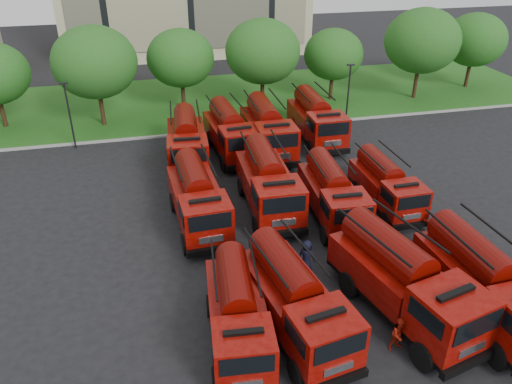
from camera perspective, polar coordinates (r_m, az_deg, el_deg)
ground at (r=25.71m, az=-0.16°, el=-8.10°), size 140.00×140.00×0.00m
lawn at (r=48.72m, az=-7.27°, el=10.27°), size 70.00×16.00×0.12m
curb at (r=41.16m, az=-5.90°, el=6.80°), size 70.00×0.30×0.14m
tree_2 at (r=42.83m, az=-17.96°, el=13.92°), size 6.72×6.72×8.22m
tree_3 at (r=45.43m, az=-8.62°, el=14.89°), size 5.88×5.88×7.19m
tree_4 at (r=44.98m, az=0.76°, el=15.77°), size 6.55×6.55×8.01m
tree_5 at (r=48.23m, az=8.85°, el=15.28°), size 5.46×5.46×6.68m
tree_6 at (r=50.21m, az=18.47°, el=16.07°), size 6.89×6.89×8.42m
tree_7 at (r=55.81m, az=23.74°, el=15.63°), size 6.05×6.05×7.39m
lamp_post_0 at (r=39.61m, az=-20.58°, el=8.57°), size 0.60×0.25×5.11m
lamp_post_1 at (r=42.65m, az=10.52°, el=11.31°), size 0.60×0.25×5.11m
fire_truck_0 at (r=20.69m, az=-2.11°, el=-13.62°), size 2.91×6.77×3.00m
fire_truck_1 at (r=21.13m, az=4.47°, el=-12.11°), size 3.62×7.51×3.28m
fire_truck_2 at (r=22.65m, az=16.51°, el=-9.65°), size 4.44×8.31×3.60m
fire_truck_3 at (r=23.86m, az=24.64°, el=-9.39°), size 3.07×7.69×3.45m
fire_truck_4 at (r=28.10m, az=-6.68°, el=-0.69°), size 3.00×7.50×3.36m
fire_truck_5 at (r=29.39m, az=1.40°, el=1.11°), size 3.03×7.82×3.52m
fire_truck_6 at (r=28.89m, az=8.71°, el=-0.16°), size 2.87×7.10×3.18m
fire_truck_7 at (r=30.79m, az=14.64°, el=0.85°), size 2.45×6.46×2.92m
fire_truck_8 at (r=35.25m, az=-7.91°, el=5.72°), size 3.24×7.79×3.47m
fire_truck_9 at (r=36.70m, az=-2.96°, el=6.87°), size 3.19×7.66×3.41m
fire_truck_10 at (r=36.93m, az=1.32°, el=7.21°), size 3.01×7.95×3.60m
fire_truck_11 at (r=39.24m, az=6.89°, el=8.28°), size 2.95×7.77×3.52m
firefighter_1 at (r=22.18m, az=15.80°, el=-16.79°), size 0.80×0.50×1.55m
firefighter_2 at (r=24.86m, az=24.58°, el=-12.82°), size 0.62×1.04×1.74m
firefighter_3 at (r=23.67m, az=23.94°, el=-15.06°), size 1.19×0.72×1.74m
firefighter_4 at (r=25.32m, az=5.70°, el=-8.96°), size 1.03×1.00×1.77m
firefighter_5 at (r=29.39m, az=19.69°, el=-4.79°), size 1.55×1.27×1.55m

